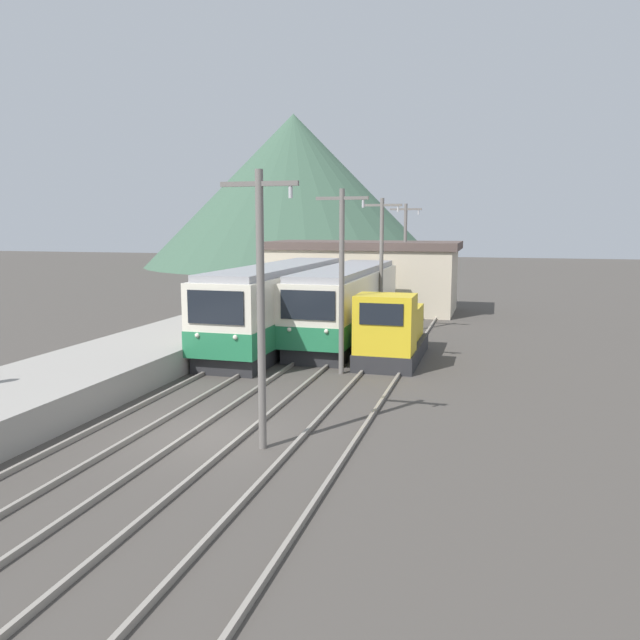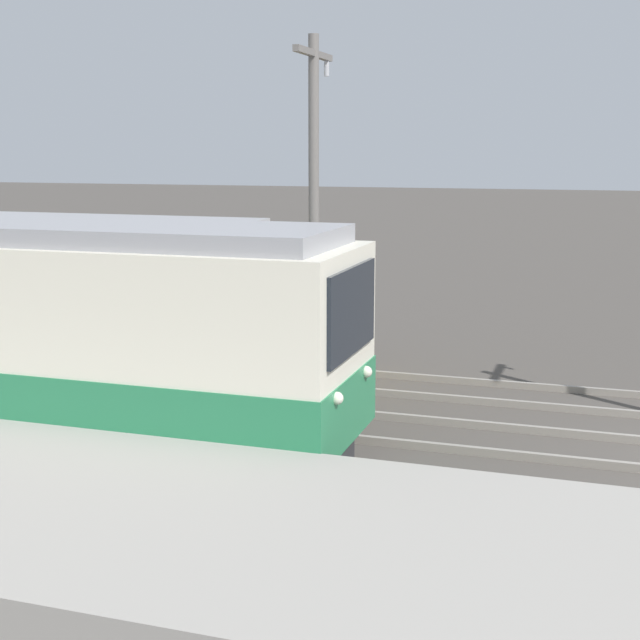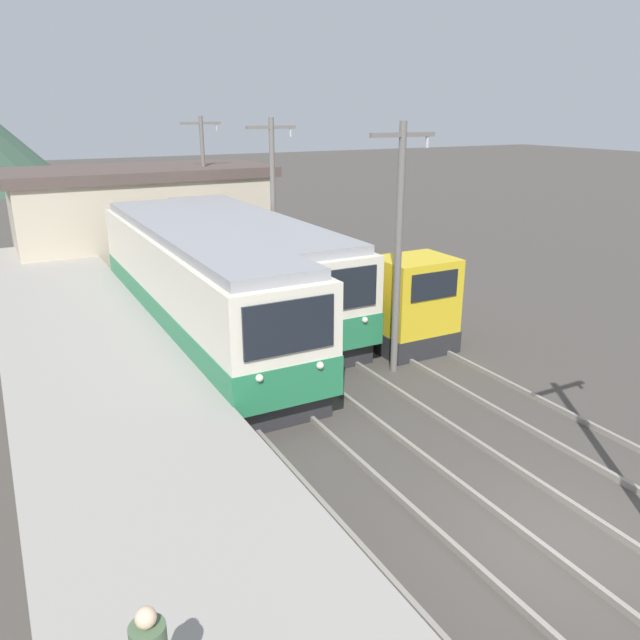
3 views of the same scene
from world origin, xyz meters
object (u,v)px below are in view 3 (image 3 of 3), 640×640
catenary_mast_far (273,204)px  catenary_mast_distant (204,182)px  commuter_train_center (251,269)px  commuter_train_left (196,290)px  shunting_locomotive (384,300)px  catenary_mast_mid (399,242)px

catenary_mast_far → catenary_mast_distant: same height
commuter_train_center → catenary_mast_distant: 10.07m
commuter_train_left → shunting_locomotive: (5.80, -2.28, -0.56)m
shunting_locomotive → catenary_mast_mid: 4.12m
commuter_train_left → catenary_mast_far: bearing=38.1°
commuter_train_center → commuter_train_left: bearing=-142.9°
shunting_locomotive → catenary_mast_far: (-1.49, 5.65, 2.63)m
commuter_train_left → catenary_mast_mid: (4.31, -5.08, 2.07)m
catenary_mast_mid → catenary_mast_far: same height
commuter_train_center → shunting_locomotive: bearing=-55.7°
commuter_train_left → catenary_mast_distant: bearing=70.0°
shunting_locomotive → catenary_mast_mid: catenary_mast_mid is taller
shunting_locomotive → commuter_train_left: bearing=158.5°
commuter_train_center → shunting_locomotive: 5.34m
commuter_train_left → catenary_mast_distant: 12.76m
catenary_mast_mid → catenary_mast_far: (0.00, 8.46, 0.00)m
commuter_train_center → catenary_mast_far: catenary_mast_far is taller
commuter_train_center → catenary_mast_mid: catenary_mast_mid is taller
commuter_train_left → catenary_mast_mid: 6.98m
commuter_train_center → catenary_mast_mid: size_ratio=1.92×
commuter_train_center → catenary_mast_far: 2.91m
commuter_train_center → catenary_mast_distant: catenary_mast_distant is taller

